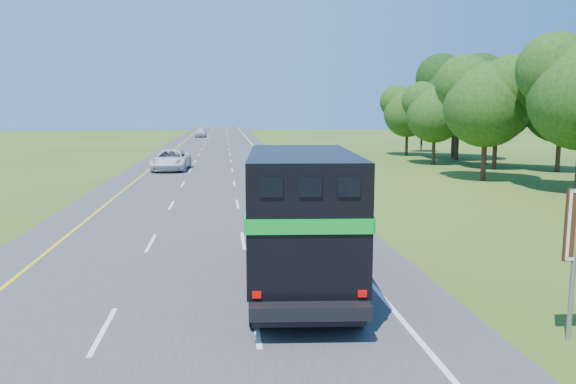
{
  "coord_description": "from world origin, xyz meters",
  "views": [
    {
      "loc": [
        1.11,
        -2.23,
        5.27
      ],
      "look_at": [
        4.05,
        23.4,
        1.5
      ],
      "focal_mm": 35.0,
      "sensor_mm": 36.0,
      "label": 1
    }
  ],
  "objects": [
    {
      "name": "horse_truck",
      "position": [
        3.33,
        13.94,
        2.22
      ],
      "size": [
        3.57,
        9.4,
        4.07
      ],
      "rotation": [
        0.0,
        0.0,
        -0.08
      ],
      "color": "black",
      "rests_on": "road"
    },
    {
      "name": "road",
      "position": [
        0.0,
        50.0,
        0.02
      ],
      "size": [
        15.0,
        260.0,
        0.04
      ],
      "primitive_type": "cube",
      "color": "#38383A",
      "rests_on": "ground"
    },
    {
      "name": "far_car",
      "position": [
        -3.31,
        109.13,
        0.9
      ],
      "size": [
        2.21,
        5.12,
        1.72
      ],
      "primitive_type": "imported",
      "rotation": [
        0.0,
        0.0,
        -0.03
      ],
      "color": "silver",
      "rests_on": "road"
    },
    {
      "name": "lane_markings",
      "position": [
        0.0,
        50.0,
        0.04
      ],
      "size": [
        11.15,
        260.0,
        0.01
      ],
      "color": "yellow",
      "rests_on": "road"
    },
    {
      "name": "white_suv",
      "position": [
        -3.51,
        47.83,
        0.93
      ],
      "size": [
        3.32,
        6.55,
        1.77
      ],
      "primitive_type": "imported",
      "rotation": [
        0.0,
        0.0,
        -0.06
      ],
      "color": "silver",
      "rests_on": "road"
    }
  ]
}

